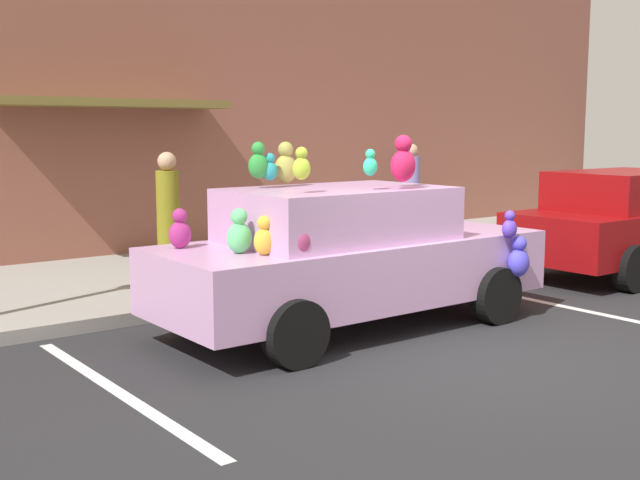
{
  "coord_description": "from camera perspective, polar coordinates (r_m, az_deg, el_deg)",
  "views": [
    {
      "loc": [
        -5.64,
        -5.07,
        2.17
      ],
      "look_at": [
        -0.19,
        2.09,
        0.9
      ],
      "focal_mm": 44.58,
      "sensor_mm": 36.0,
      "label": 1
    }
  ],
  "objects": [
    {
      "name": "ground_plane",
      "position": [
        7.89,
        10.43,
        -8.07
      ],
      "size": [
        60.0,
        60.0,
        0.0
      ],
      "primitive_type": "plane",
      "color": "#262628"
    },
    {
      "name": "sidewalk",
      "position": [
        11.73,
        -7.92,
        -2.34
      ],
      "size": [
        24.0,
        4.0,
        0.15
      ],
      "primitive_type": "cube",
      "color": "gray",
      "rests_on": "ground"
    },
    {
      "name": "storefront_building",
      "position": [
        13.49,
        -12.79,
        12.17
      ],
      "size": [
        24.0,
        1.25,
        6.4
      ],
      "color": "brown",
      "rests_on": "ground"
    },
    {
      "name": "parking_stripe_front",
      "position": [
        10.4,
        15.73,
        -4.31
      ],
      "size": [
        0.12,
        3.6,
        0.01
      ],
      "primitive_type": "cube",
      "color": "silver",
      "rests_on": "ground"
    },
    {
      "name": "parking_stripe_rear",
      "position": [
        6.92,
        -14.32,
        -10.48
      ],
      "size": [
        0.12,
        3.6,
        0.01
      ],
      "primitive_type": "cube",
      "color": "silver",
      "rests_on": "ground"
    },
    {
      "name": "plush_covered_car",
      "position": [
        8.6,
        2.09,
        -1.1
      ],
      "size": [
        4.45,
        2.01,
        2.1
      ],
      "color": "#CA97CA",
      "rests_on": "ground"
    },
    {
      "name": "parked_sedan_behind",
      "position": [
        12.77,
        21.34,
        1.26
      ],
      "size": [
        4.19,
        1.88,
        1.54
      ],
      "color": "maroon",
      "rests_on": "ground"
    },
    {
      "name": "teddy_bear_on_sidewalk",
      "position": [
        10.47,
        -4.49,
        -1.11
      ],
      "size": [
        0.41,
        0.34,
        0.78
      ],
      "color": "beige",
      "rests_on": "sidewalk"
    },
    {
      "name": "pedestrian_near_shopfront",
      "position": [
        10.7,
        -10.83,
        1.43
      ],
      "size": [
        0.3,
        0.3,
        1.71
      ],
      "color": "olive",
      "rests_on": "sidewalk"
    },
    {
      "name": "pedestrian_walking_past",
      "position": [
        15.74,
        6.55,
        3.54
      ],
      "size": [
        0.34,
        0.34,
        1.72
      ],
      "color": "#7B6EAF",
      "rests_on": "sidewalk"
    }
  ]
}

